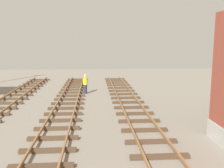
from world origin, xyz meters
name	(u,v)px	position (x,y,z in m)	size (l,w,h in m)	color
track_worker_foreground	(85,84)	(-2.98, 18.47, 0.93)	(0.40, 0.40, 1.87)	#262D4C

